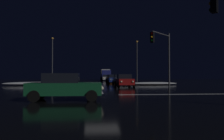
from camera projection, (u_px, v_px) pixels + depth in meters
ground at (102, 96)px, 16.39m from camera, size 120.00×120.00×0.10m
stop_line_north at (99, 89)px, 23.89m from camera, size 0.35×12.83×0.01m
centre_line_ns at (96, 84)px, 35.43m from camera, size 22.00×0.15×0.01m
crosswalk_bar_east at (201, 94)px, 17.09m from camera, size 12.83×0.40×0.01m
snow_bank_left_curb at (38, 84)px, 31.25m from camera, size 9.73×1.50×0.51m
snow_bank_right_curb at (153, 83)px, 33.06m from camera, size 7.21×1.50×0.42m
sedan_red at (124, 80)px, 27.29m from camera, size 2.02×4.33×1.57m
sedan_silver at (120, 79)px, 33.77m from camera, size 2.02×4.33×1.57m
sedan_blue at (113, 79)px, 38.91m from camera, size 2.02×4.33×1.57m
sedan_orange at (111, 78)px, 45.66m from camera, size 2.02×4.33×1.57m
sedan_black at (110, 78)px, 51.15m from camera, size 2.02×4.33×1.57m
sedan_white at (106, 78)px, 56.70m from camera, size 2.02×4.33×1.57m
box_truck at (105, 74)px, 63.27m from camera, size 2.68×8.28×3.08m
sedan_green_crossing at (64, 86)px, 13.00m from camera, size 4.33×2.02×1.57m
traffic_signal_ne at (162, 49)px, 23.86m from camera, size 2.98×2.98×6.16m
streetlamp_right_far at (137, 58)px, 46.29m from camera, size 0.44×0.44×8.63m
streetlamp_left_far at (52, 56)px, 44.72m from camera, size 0.44×0.44×9.06m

